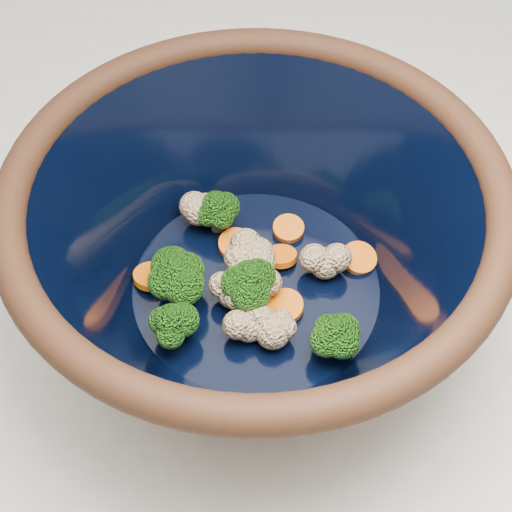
% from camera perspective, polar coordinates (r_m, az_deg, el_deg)
% --- Properties ---
extents(counter, '(1.20, 1.20, 0.90)m').
position_cam_1_polar(counter, '(1.07, -2.56, -14.16)').
color(counter, beige).
rests_on(counter, ground).
extents(mixing_bowl, '(0.44, 0.44, 0.16)m').
position_cam_1_polar(mixing_bowl, '(0.56, 0.00, 1.01)').
color(mixing_bowl, black).
rests_on(mixing_bowl, counter).
extents(vegetable_pile, '(0.20, 0.20, 0.05)m').
position_cam_1_polar(vegetable_pile, '(0.58, -1.43, -1.61)').
color(vegetable_pile, '#608442').
rests_on(vegetable_pile, mixing_bowl).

